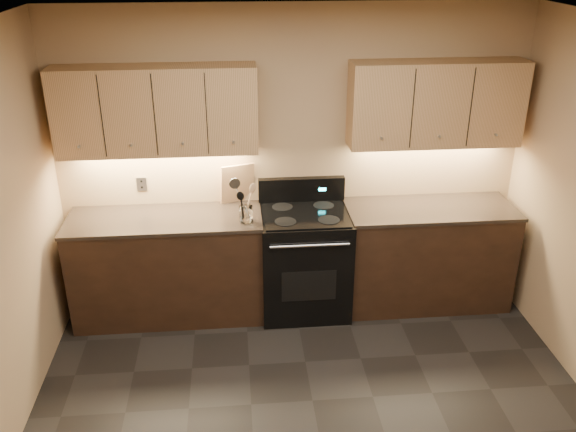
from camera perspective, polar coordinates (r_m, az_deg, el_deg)
The scene contains 14 objects.
ceiling at distance 3.05m, azimuth 4.28°, elevation 15.97°, with size 4.00×4.00×0.00m, color silver.
wall_back at distance 5.30m, azimuth 0.38°, elevation 5.31°, with size 4.00×0.04×2.60m, color tan.
counter_left at distance 5.38m, azimuth -11.11°, elevation -4.64°, with size 1.62×0.62×0.93m.
counter_right at distance 5.60m, azimuth 12.80°, elevation -3.55°, with size 1.46×0.62×0.93m.
stove at distance 5.35m, azimuth 1.55°, elevation -4.13°, with size 0.76×0.68×1.14m.
upper_cab_left at distance 5.02m, azimuth -12.21°, elevation 9.63°, with size 1.60×0.30×0.70m, color tan.
upper_cab_right at distance 5.26m, azimuth 13.69°, elevation 10.16°, with size 1.44×0.30×0.70m, color tan.
outlet_plate at distance 5.39m, azimuth -13.53°, elevation 2.92°, with size 0.09×0.01×0.12m, color #B2B5BA.
utensil_crock at distance 4.98m, azimuth -3.95°, elevation 0.13°, with size 0.14×0.14×0.14m.
cutting_board at distance 5.30m, azimuth -4.76°, elevation 3.05°, with size 0.29×0.02×0.37m, color tan.
wooden_spoon at distance 4.93m, azimuth -4.19°, elevation 1.19°, with size 0.06×0.06×0.30m, color tan, non-canonical shape.
black_spoon at distance 4.95m, azimuth -4.13°, elevation 1.23°, with size 0.06×0.06×0.29m, color black, non-canonical shape.
steel_spatula at distance 4.93m, azimuth -3.62°, elevation 1.58°, with size 0.08×0.08×0.36m, color silver, non-canonical shape.
steel_skimmer at distance 4.90m, azimuth -3.59°, elevation 1.57°, with size 0.09×0.09×0.38m, color silver, non-canonical shape.
Camera 1 is at (-0.49, -2.97, 3.06)m, focal length 38.00 mm.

